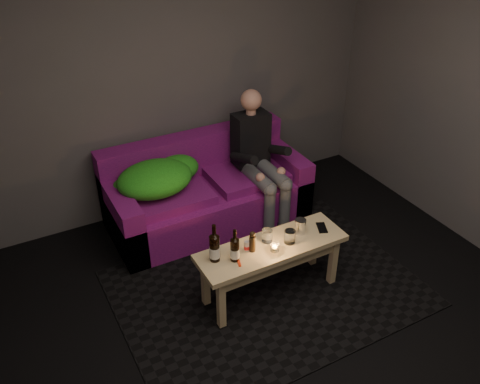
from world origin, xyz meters
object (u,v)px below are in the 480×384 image
object	(u,v)px
coffee_table	(272,254)
steel_cup	(300,226)
sofa	(206,193)
person	(258,156)
beer_bottle_b	(235,249)
beer_bottle_a	(215,247)

from	to	relation	value
coffee_table	steel_cup	size ratio (longest dim) A/B	9.80
sofa	coffee_table	xyz separation A→B (m)	(0.00, -1.17, 0.11)
coffee_table	sofa	bearing A→B (deg)	90.18
person	coffee_table	world-z (taller)	person
steel_cup	coffee_table	bearing A→B (deg)	-173.08
sofa	coffee_table	size ratio (longest dim) A/B	1.57
sofa	steel_cup	world-z (taller)	sofa
coffee_table	beer_bottle_b	bearing A→B (deg)	-176.86
person	beer_bottle_b	world-z (taller)	person
sofa	beer_bottle_b	bearing A→B (deg)	-105.03
person	beer_bottle_a	size ratio (longest dim) A/B	3.99
sofa	person	distance (m)	0.61
sofa	steel_cup	distance (m)	1.19
sofa	beer_bottle_a	size ratio (longest dim) A/B	5.98
coffee_table	beer_bottle_b	distance (m)	0.37
sofa	steel_cup	xyz separation A→B (m)	(0.27, -1.13, 0.25)
beer_bottle_a	beer_bottle_b	distance (m)	0.14
beer_bottle_b	steel_cup	size ratio (longest dim) A/B	2.23
sofa	person	world-z (taller)	person
person	steel_cup	xyz separation A→B (m)	(-0.20, -0.99, -0.10)
steel_cup	beer_bottle_a	bearing A→B (deg)	178.60
beer_bottle_b	steel_cup	distance (m)	0.60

